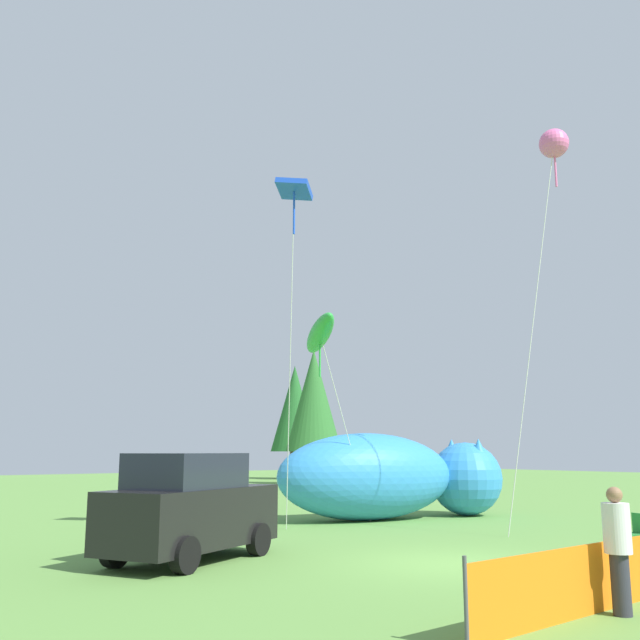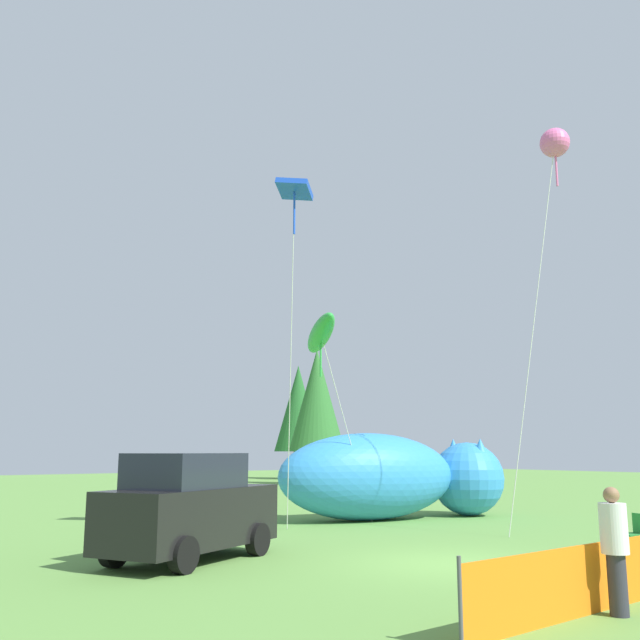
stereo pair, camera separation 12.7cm
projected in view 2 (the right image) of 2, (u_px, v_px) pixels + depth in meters
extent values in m
plane|color=#609342|center=(454.00, 564.00, 13.91)|extent=(120.00, 120.00, 0.00)
cube|color=black|center=(191.00, 517.00, 14.45)|extent=(4.45, 3.37, 1.16)
cube|color=#1E232D|center=(186.00, 471.00, 14.44)|extent=(2.73, 2.40, 0.70)
cylinder|color=black|center=(195.00, 535.00, 15.84)|extent=(0.70, 0.51, 0.67)
cylinder|color=black|center=(258.00, 539.00, 15.12)|extent=(0.70, 0.51, 0.67)
cylinder|color=black|center=(114.00, 549.00, 13.58)|extent=(0.70, 0.51, 0.67)
cylinder|color=black|center=(184.00, 555.00, 12.87)|extent=(0.70, 0.51, 0.67)
cube|color=#267F33|center=(632.00, 534.00, 15.16)|extent=(0.61, 0.61, 0.03)
cube|color=#267F33|center=(640.00, 524.00, 15.26)|extent=(0.19, 0.43, 0.43)
cylinder|color=#A5A5AD|center=(631.00, 547.00, 14.88)|extent=(0.02, 0.02, 0.43)
cylinder|color=#A5A5AD|center=(618.00, 544.00, 15.26)|extent=(0.02, 0.02, 0.43)
cylinder|color=#A5A5AD|center=(634.00, 544.00, 15.37)|extent=(0.02, 0.02, 0.43)
ellipsoid|color=#338CD8|center=(368.00, 476.00, 22.91)|extent=(6.61, 3.88, 2.75)
ellipsoid|color=white|center=(368.00, 496.00, 22.80)|extent=(4.29, 2.78, 1.24)
sphere|color=#338CD8|center=(468.00, 479.00, 24.54)|extent=(2.48, 2.48, 2.48)
cone|color=#338CD8|center=(453.00, 450.00, 25.21)|extent=(0.69, 0.69, 0.74)
cone|color=#338CD8|center=(480.00, 450.00, 24.23)|extent=(0.69, 0.69, 0.74)
cylinder|color=#4C4C51|center=(460.00, 602.00, 8.04)|extent=(0.05, 0.05, 1.01)
cylinder|color=#2D2D38|center=(618.00, 585.00, 9.62)|extent=(0.25, 0.25, 0.81)
cylinder|color=silver|center=(614.00, 528.00, 9.76)|extent=(0.37, 0.37, 0.67)
sphere|color=#8C6647|center=(611.00, 495.00, 9.84)|extent=(0.22, 0.22, 0.22)
cylinder|color=silver|center=(533.00, 330.00, 19.29)|extent=(1.52, 1.10, 10.83)
sphere|color=pink|center=(555.00, 143.00, 20.28)|extent=(0.83, 0.83, 0.83)
cylinder|color=pink|center=(556.00, 166.00, 20.16)|extent=(0.06, 0.06, 1.20)
cylinder|color=silver|center=(347.00, 430.00, 21.83)|extent=(2.51, 0.67, 5.66)
ellipsoid|color=green|center=(321.00, 334.00, 21.36)|extent=(1.83, 3.04, 1.24)
cylinder|color=green|center=(321.00, 357.00, 21.23)|extent=(0.06, 0.06, 1.20)
cylinder|color=silver|center=(291.00, 361.00, 19.99)|extent=(1.10, 1.86, 9.36)
cube|color=blue|center=(294.00, 189.00, 19.81)|extent=(1.27, 1.28, 0.45)
cylinder|color=blue|center=(294.00, 213.00, 19.68)|extent=(0.06, 0.06, 1.20)
cylinder|color=brown|center=(317.00, 468.00, 47.28)|extent=(0.69, 0.69, 2.15)
cone|color=#2D6B2D|center=(317.00, 400.00, 48.10)|extent=(3.78, 3.78, 6.87)
cylinder|color=brown|center=(298.00, 465.00, 56.16)|extent=(0.68, 0.68, 2.14)
cone|color=#236028|center=(298.00, 408.00, 56.97)|extent=(3.76, 3.76, 6.84)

